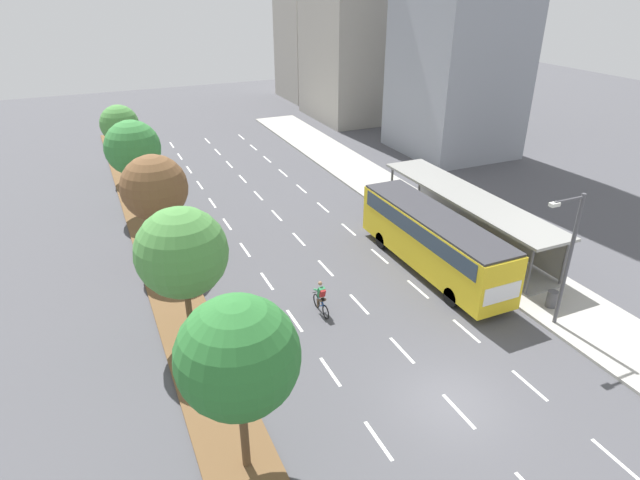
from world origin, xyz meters
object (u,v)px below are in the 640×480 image
(median_tree_third, at_px, (154,188))
(trash_bin, at_px, (552,299))
(median_tree_nearest, at_px, (238,357))
(median_tree_fourth, at_px, (133,148))
(bus_shelter, at_px, (469,212))
(median_tree_fifth, at_px, (119,124))
(cyclist, at_px, (321,299))
(streetlight, at_px, (567,253))
(bus, at_px, (433,237))
(median_tree_second, at_px, (182,253))

(median_tree_third, relative_size, trash_bin, 7.32)
(median_tree_third, bearing_deg, trash_bin, -37.69)
(median_tree_nearest, bearing_deg, median_tree_fourth, 90.57)
(bus_shelter, height_order, median_tree_fifth, median_tree_fifth)
(cyclist, xyz_separation_m, streetlight, (9.48, -5.42, 3.10))
(median_tree_third, bearing_deg, median_tree_fifth, 91.02)
(median_tree_nearest, height_order, trash_bin, median_tree_nearest)
(median_tree_fourth, bearing_deg, bus_shelter, -35.43)
(bus, bearing_deg, cyclist, -169.09)
(bus_shelter, bearing_deg, cyclist, -162.31)
(median_tree_second, distance_m, median_tree_fifth, 23.74)
(median_tree_second, bearing_deg, median_tree_fifth, 90.45)
(median_tree_second, xyz_separation_m, median_tree_fifth, (-0.19, 23.74, -0.02))
(median_tree_nearest, distance_m, median_tree_second, 7.92)
(bus_shelter, xyz_separation_m, median_tree_fifth, (-17.96, 20.62, 2.50))
(bus_shelter, distance_m, median_tree_second, 18.22)
(cyclist, bearing_deg, trash_bin, -22.42)
(bus_shelter, relative_size, streetlight, 2.19)
(cyclist, bearing_deg, bus_shelter, 17.69)
(streetlight, bearing_deg, median_tree_fifth, 118.06)
(bus_shelter, relative_size, bus, 1.26)
(median_tree_third, bearing_deg, median_tree_nearest, -89.80)
(bus_shelter, distance_m, median_tree_third, 18.51)
(bus_shelter, bearing_deg, bus, -151.89)
(median_tree_nearest, bearing_deg, bus_shelter, 32.04)
(median_tree_fifth, distance_m, streetlight, 33.70)
(bus, bearing_deg, bus_shelter, 28.11)
(bus, bearing_deg, median_tree_third, 152.14)
(median_tree_fourth, bearing_deg, bus, -47.83)
(median_tree_second, bearing_deg, streetlight, -20.95)
(trash_bin, bearing_deg, median_tree_third, 142.31)
(median_tree_second, bearing_deg, bus, 3.52)
(median_tree_nearest, bearing_deg, median_tree_third, 90.20)
(median_tree_nearest, xyz_separation_m, median_tree_second, (-0.15, 7.91, -0.24))
(bus_shelter, height_order, median_tree_fourth, median_tree_fourth)
(cyclist, distance_m, streetlight, 11.35)
(bus_shelter, height_order, streetlight, streetlight)
(streetlight, bearing_deg, bus, 107.62)
(median_tree_nearest, relative_size, trash_bin, 7.57)
(cyclist, xyz_separation_m, median_tree_fourth, (-6.27, 16.40, 3.81))
(median_tree_second, xyz_separation_m, trash_bin, (16.69, -4.91, -3.80))
(median_tree_fourth, bearing_deg, median_tree_nearest, -89.43)
(median_tree_nearest, xyz_separation_m, median_tree_fifth, (-0.34, 31.65, -0.25))
(median_tree_fifth, bearing_deg, cyclist, -75.31)
(median_tree_third, distance_m, median_tree_fifth, 15.83)
(bus_shelter, height_order, trash_bin, bus_shelter)
(cyclist, height_order, streetlight, streetlight)
(bus, relative_size, streetlight, 1.74)
(trash_bin, bearing_deg, median_tree_nearest, -169.72)
(streetlight, bearing_deg, median_tree_fourth, 125.82)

